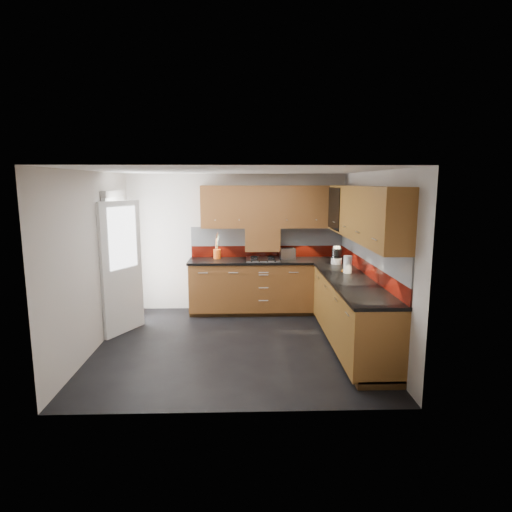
{
  "coord_description": "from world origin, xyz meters",
  "views": [
    {
      "loc": [
        0.12,
        -5.72,
        2.24
      ],
      "look_at": [
        0.31,
        0.65,
        1.15
      ],
      "focal_mm": 30.0,
      "sensor_mm": 36.0,
      "label": 1
    }
  ],
  "objects_px": {
    "gas_hob": "(263,259)",
    "utensil_pot": "(217,253)",
    "toaster": "(287,254)",
    "food_processor": "(337,256)"
  },
  "relations": [
    {
      "from": "gas_hob",
      "to": "food_processor",
      "type": "distance_m",
      "value": 1.25
    },
    {
      "from": "utensil_pot",
      "to": "toaster",
      "type": "distance_m",
      "value": 1.22
    },
    {
      "from": "gas_hob",
      "to": "toaster",
      "type": "xyz_separation_m",
      "value": [
        0.43,
        0.11,
        0.08
      ]
    },
    {
      "from": "food_processor",
      "to": "gas_hob",
      "type": "bearing_deg",
      "value": 161.81
    },
    {
      "from": "utensil_pot",
      "to": "toaster",
      "type": "height_order",
      "value": "utensil_pot"
    },
    {
      "from": "gas_hob",
      "to": "utensil_pot",
      "type": "height_order",
      "value": "utensil_pot"
    },
    {
      "from": "toaster",
      "to": "utensil_pot",
      "type": "bearing_deg",
      "value": 177.6
    },
    {
      "from": "toaster",
      "to": "food_processor",
      "type": "height_order",
      "value": "food_processor"
    },
    {
      "from": "toaster",
      "to": "food_processor",
      "type": "relative_size",
      "value": 0.97
    },
    {
      "from": "utensil_pot",
      "to": "food_processor",
      "type": "height_order",
      "value": "utensil_pot"
    }
  ]
}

